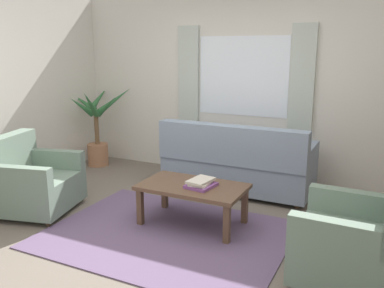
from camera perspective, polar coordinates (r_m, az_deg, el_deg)
name	(u,v)px	position (r m, az deg, el deg)	size (l,w,h in m)	color
ground_plane	(166,235)	(4.24, -3.59, -12.50)	(6.24, 6.24, 0.00)	#6B6056
wall_back	(244,87)	(5.91, 7.24, 7.92)	(5.32, 0.12, 2.60)	silver
window_with_curtains	(242,76)	(5.82, 7.01, 9.32)	(1.98, 0.07, 1.40)	white
area_rug	(166,234)	(4.24, -3.59, -12.42)	(2.37, 1.81, 0.01)	#604C6B
couch	(237,164)	(5.34, 6.23, -2.81)	(1.90, 0.82, 0.92)	gray
armchair_left	(32,181)	(5.03, -21.44, -4.87)	(1.00, 1.01, 0.88)	slate
armchair_right	(358,241)	(3.56, 22.09, -12.41)	(0.85, 0.86, 0.88)	slate
coffee_table	(193,190)	(4.32, 0.09, -6.46)	(1.10, 0.64, 0.44)	brown
book_stack_on_table	(201,183)	(4.24, 1.24, -5.51)	(0.29, 0.33, 0.08)	#7F478C
potted_plant	(98,130)	(6.63, -13.03, 1.97)	(0.98, 1.17, 1.28)	#9E6B4C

